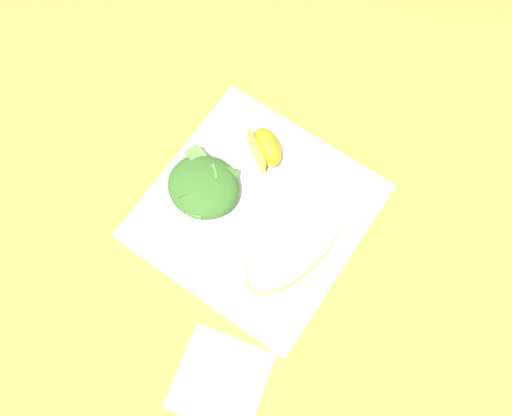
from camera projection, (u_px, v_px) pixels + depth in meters
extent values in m
plane|color=#C67A33|center=(256.00, 214.00, 0.68)|extent=(3.00, 3.00, 0.00)
cube|color=silver|center=(256.00, 212.00, 0.68)|extent=(0.28, 0.28, 0.02)
ellipsoid|color=tan|center=(295.00, 243.00, 0.64)|extent=(0.10, 0.18, 0.03)
ellipsoid|color=brown|center=(296.00, 241.00, 0.63)|extent=(0.09, 0.17, 0.01)
ellipsoid|color=beige|center=(296.00, 240.00, 0.62)|extent=(0.10, 0.17, 0.01)
ellipsoid|color=#336023|center=(203.00, 187.00, 0.66)|extent=(0.10, 0.09, 0.04)
cube|color=#4C8433|center=(205.00, 175.00, 0.65)|extent=(0.04, 0.04, 0.01)
cube|color=#4C8433|center=(197.00, 205.00, 0.64)|extent=(0.03, 0.04, 0.01)
cube|color=#3D7028|center=(187.00, 187.00, 0.64)|extent=(0.04, 0.04, 0.01)
cube|color=#336023|center=(225.00, 175.00, 0.66)|extent=(0.04, 0.03, 0.01)
cube|color=#5B8E3D|center=(200.00, 197.00, 0.64)|extent=(0.02, 0.03, 0.01)
cube|color=#5B8E3D|center=(197.00, 156.00, 0.66)|extent=(0.04, 0.03, 0.01)
ellipsoid|color=orange|center=(267.00, 147.00, 0.68)|extent=(0.07, 0.06, 0.04)
cube|color=gold|center=(256.00, 151.00, 0.67)|extent=(0.05, 0.04, 0.03)
cube|color=white|center=(220.00, 381.00, 0.62)|extent=(0.13, 0.13, 0.00)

